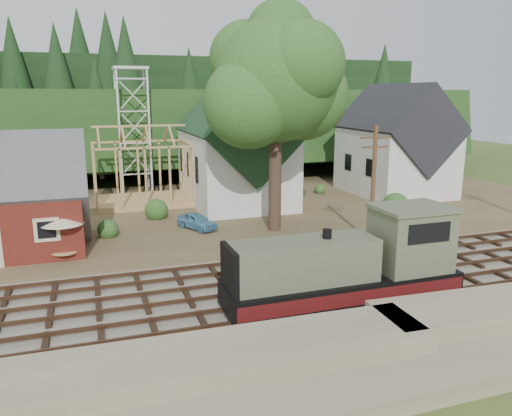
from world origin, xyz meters
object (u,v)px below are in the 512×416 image
object	(u,v)px
locomotive	(352,266)
car_blue	(197,221)
patio_set	(62,222)
car_red	(420,187)

from	to	relation	value
locomotive	car_blue	bearing A→B (deg)	105.52
locomotive	patio_set	size ratio (longest dim) A/B	4.15
locomotive	car_red	bearing A→B (deg)	47.30
car_red	car_blue	bearing A→B (deg)	115.70
car_blue	car_red	xyz separation A→B (m)	(23.95, 6.33, -0.05)
car_red	patio_set	bearing A→B (deg)	118.74
locomotive	car_red	size ratio (longest dim) A/B	2.91
locomotive	car_red	world-z (taller)	locomotive
locomotive	car_red	xyz separation A→B (m)	(19.76, 21.41, -1.19)
car_red	patio_set	world-z (taller)	patio_set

